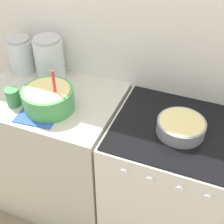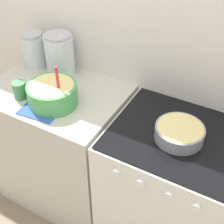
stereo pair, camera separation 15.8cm
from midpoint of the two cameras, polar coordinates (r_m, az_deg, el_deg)
The scene contains 9 objects.
wall_back at distance 1.76m, azimuth 1.50°, elevation 13.02°, with size 4.61×0.05×2.40m.
countertop_cabinet at distance 2.13m, azimuth -12.17°, elevation -7.25°, with size 0.80×0.58×0.92m.
stove at distance 1.92m, azimuth 8.15°, elevation -13.47°, with size 0.69×0.60×0.92m.
mixing_bowl at distance 1.70m, azimuth -14.18°, elevation 2.43°, with size 0.27×0.27×0.25m.
baking_pan at distance 1.54m, azimuth 9.66°, elevation -2.75°, with size 0.24×0.24×0.07m.
storage_jar_left at distance 2.06m, azimuth -18.40°, elevation 9.43°, with size 0.15×0.15×0.22m.
storage_jar_middle at distance 1.94m, azimuth -13.65°, elevation 9.00°, with size 0.17×0.17×0.26m.
tin_can at distance 1.79m, azimuth -20.11°, elevation 2.45°, with size 0.07×0.07×0.10m.
recipe_page at distance 1.72m, azimuth -15.59°, elevation -0.18°, with size 0.23×0.24×0.01m.
Camera 1 is at (0.47, -0.91, 1.97)m, focal length 50.00 mm.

